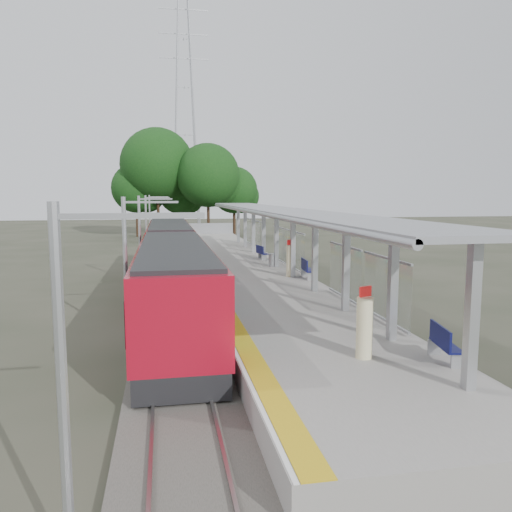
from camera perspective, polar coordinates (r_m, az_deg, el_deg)
The scene contains 16 objects.
ground at distance 14.07m, azimuth 11.04°, elevation -16.03°, with size 200.00×200.00×0.00m, color #474438.
trackbed at distance 32.46m, azimuth -9.75°, elevation -2.54°, with size 3.00×70.00×0.24m, color #59544C.
platform at distance 32.76m, azimuth -1.87°, elevation -1.68°, with size 6.00×50.00×1.00m, color gray.
tactile_strip at distance 32.40m, azimuth -6.33°, elevation -0.91°, with size 0.60×50.00×0.02m, color gold.
end_fence at distance 57.30m, azimuth -5.65°, elevation 3.16°, with size 6.00×0.10×1.20m, color #9EA0A5.
train at distance 25.98m, azimuth -9.63°, elevation -0.62°, with size 2.74×27.60×3.62m.
canopy at distance 28.95m, azimuth 2.40°, elevation 4.52°, with size 3.27×38.00×3.66m.
pylon at distance 86.16m, azimuth -8.15°, elevation 16.04°, with size 8.00×4.00×38.00m, color #9EA0A5, non-canonical shape.
tree_cluster at distance 65.17m, azimuth -8.88°, elevation 9.00°, with size 18.73×12.35×13.86m.
catenary_masts at distance 31.14m, azimuth -12.99°, elevation 2.15°, with size 2.08×48.16×5.40m.
bench_near at distance 14.53m, azimuth 20.65°, elevation -9.23°, with size 0.70×1.51×1.00m.
bench_mid at distance 26.79m, azimuth 5.79°, elevation -1.40°, with size 0.59×1.58×1.06m.
bench_far at distance 34.55m, azimuth 0.60°, elevation 0.45°, with size 0.64×1.44×0.95m.
info_pillar_near at distance 14.12m, azimuth 12.29°, elevation -7.95°, with size 0.45×0.45×2.01m.
info_pillar_far at distance 27.31m, azimuth 3.97°, elevation -0.53°, with size 0.46×0.46×2.03m.
litter_bin at distance 31.07m, azimuth 1.83°, elevation -0.45°, with size 0.41×0.41×0.83m, color #9EA0A5.
Camera 1 is at (-4.87, -12.01, 5.49)m, focal length 35.00 mm.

